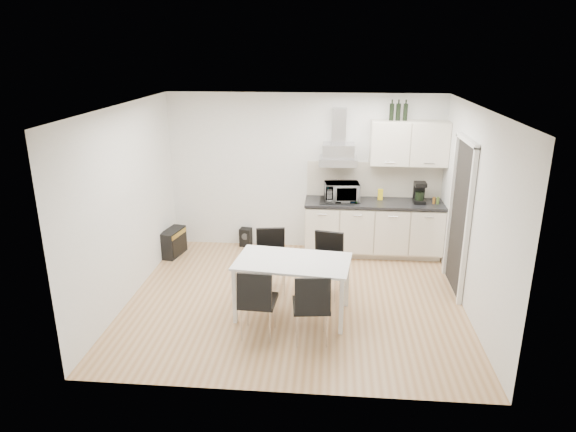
% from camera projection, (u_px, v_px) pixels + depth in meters
% --- Properties ---
extents(ground, '(4.50, 4.50, 0.00)m').
position_uv_depth(ground, '(295.00, 299.00, 7.04)').
color(ground, tan).
rests_on(ground, ground).
extents(wall_back, '(4.50, 0.10, 2.60)m').
position_uv_depth(wall_back, '(304.00, 173.00, 8.51)').
color(wall_back, white).
rests_on(wall_back, ground).
extents(wall_front, '(4.50, 0.10, 2.60)m').
position_uv_depth(wall_front, '(279.00, 274.00, 4.73)').
color(wall_front, white).
rests_on(wall_front, ground).
extents(wall_left, '(0.10, 4.00, 2.60)m').
position_uv_depth(wall_left, '(127.00, 204.00, 6.81)').
color(wall_left, white).
rests_on(wall_left, ground).
extents(wall_right, '(0.10, 4.00, 2.60)m').
position_uv_depth(wall_right, '(474.00, 214.00, 6.44)').
color(wall_right, white).
rests_on(wall_right, ground).
extents(ceiling, '(4.50, 4.50, 0.00)m').
position_uv_depth(ceiling, '(296.00, 107.00, 6.21)').
color(ceiling, white).
rests_on(ceiling, wall_back).
extents(doorway, '(0.08, 1.04, 2.10)m').
position_uv_depth(doorway, '(459.00, 218.00, 7.04)').
color(doorway, white).
rests_on(doorway, ground).
extents(kitchenette, '(2.22, 0.64, 2.52)m').
position_uv_depth(kitchenette, '(376.00, 206.00, 8.31)').
color(kitchenette, beige).
rests_on(kitchenette, ground).
extents(dining_table, '(1.50, 0.97, 0.75)m').
position_uv_depth(dining_table, '(293.00, 266.00, 6.44)').
color(dining_table, white).
rests_on(dining_table, ground).
extents(chair_far_left, '(0.52, 0.56, 0.88)m').
position_uv_depth(chair_far_left, '(271.00, 262.00, 7.15)').
color(chair_far_left, black).
rests_on(chair_far_left, ground).
extents(chair_far_right, '(0.53, 0.58, 0.88)m').
position_uv_depth(chair_far_right, '(326.00, 266.00, 7.01)').
color(chair_far_right, black).
rests_on(chair_far_right, ground).
extents(chair_near_left, '(0.47, 0.52, 0.88)m').
position_uv_depth(chair_near_left, '(258.00, 302.00, 6.04)').
color(chair_near_left, black).
rests_on(chair_near_left, ground).
extents(chair_near_right, '(0.49, 0.55, 0.88)m').
position_uv_depth(chair_near_right, '(311.00, 306.00, 5.93)').
color(chair_near_right, black).
rests_on(chair_near_right, ground).
extents(guitar_amp, '(0.33, 0.56, 0.44)m').
position_uv_depth(guitar_amp, '(173.00, 242.00, 8.45)').
color(guitar_amp, black).
rests_on(guitar_amp, ground).
extents(floor_speaker, '(0.21, 0.19, 0.32)m').
position_uv_depth(floor_speaker, '(246.00, 237.00, 8.87)').
color(floor_speaker, black).
rests_on(floor_speaker, ground).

